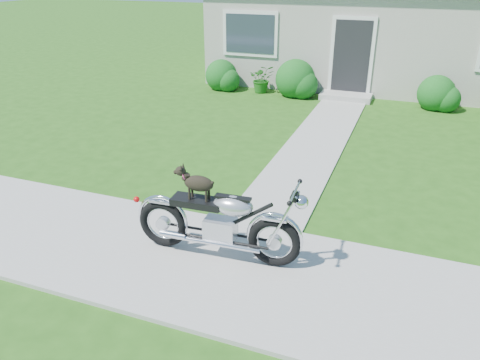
# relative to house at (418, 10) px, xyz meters

# --- Properties ---
(ground) EXTENTS (80.00, 80.00, 0.00)m
(ground) POSITION_rel_house_xyz_m (0.00, -11.99, -2.16)
(ground) COLOR #235114
(ground) RESTS_ON ground
(sidewalk) EXTENTS (24.00, 2.20, 0.04)m
(sidewalk) POSITION_rel_house_xyz_m (0.00, -11.99, -2.14)
(sidewalk) COLOR #9E9B93
(sidewalk) RESTS_ON ground
(walkway) EXTENTS (1.20, 8.00, 0.03)m
(walkway) POSITION_rel_house_xyz_m (-1.50, -6.99, -2.14)
(walkway) COLOR #9E9B93
(walkway) RESTS_ON ground
(house) EXTENTS (12.60, 7.03, 4.50)m
(house) POSITION_rel_house_xyz_m (0.00, 0.00, 0.00)
(house) COLOR beige
(house) RESTS_ON ground
(shrub_row) EXTENTS (10.29, 1.13, 1.13)m
(shrub_row) POSITION_rel_house_xyz_m (-0.33, -3.49, -1.72)
(shrub_row) COLOR #16561A
(shrub_row) RESTS_ON ground
(potted_plant_left) EXTENTS (0.92, 0.87, 0.81)m
(potted_plant_left) POSITION_rel_house_xyz_m (-3.96, -3.44, -1.75)
(potted_plant_left) COLOR #1E5F19
(potted_plant_left) RESTS_ON ground
(potted_plant_right) EXTENTS (0.53, 0.53, 0.70)m
(potted_plant_right) POSITION_rel_house_xyz_m (1.09, -3.44, -1.81)
(potted_plant_right) COLOR #2F681C
(potted_plant_right) RESTS_ON ground
(motorcycle_with_dog) EXTENTS (2.22, 0.60, 1.19)m
(motorcycle_with_dog) POSITION_rel_house_xyz_m (-1.75, -11.83, -1.60)
(motorcycle_with_dog) COLOR black
(motorcycle_with_dog) RESTS_ON sidewalk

